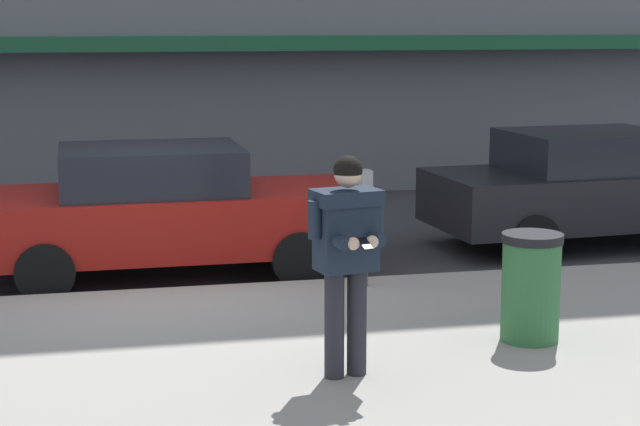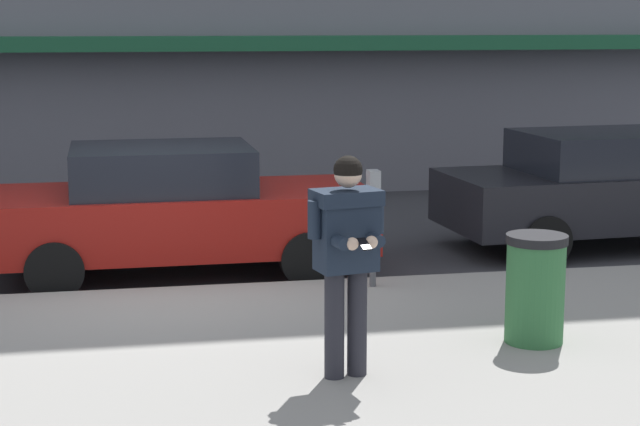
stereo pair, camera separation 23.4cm
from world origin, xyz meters
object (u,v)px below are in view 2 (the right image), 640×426
man_texting_on_phone (347,242)px  parked_sedan_mid (175,209)px  parked_sedan_far (610,188)px  trash_bin (535,288)px  parking_meter (373,211)px

man_texting_on_phone → parked_sedan_mid: bearing=104.4°
parked_sedan_far → trash_bin: parked_sedan_far is taller
parked_sedan_far → parking_meter: parked_sedan_far is taller
parked_sedan_mid → trash_bin: 4.79m
parked_sedan_far → parking_meter: size_ratio=3.64×
trash_bin → parked_sedan_far: bearing=57.0°
parked_sedan_far → trash_bin: (-2.79, -4.30, -0.16)m
parked_sedan_mid → parking_meter: size_ratio=3.56×
parked_sedan_mid → trash_bin: parked_sedan_mid is taller
parked_sedan_mid → man_texting_on_phone: man_texting_on_phone is taller
parked_sedan_far → trash_bin: size_ratio=4.71×
trash_bin → parked_sedan_mid: bearing=128.4°
man_texting_on_phone → trash_bin: 2.04m
parked_sedan_far → man_texting_on_phone: 6.76m
man_texting_on_phone → trash_bin: man_texting_on_phone is taller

